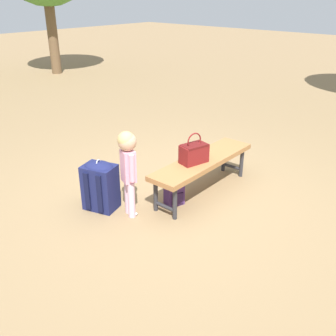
# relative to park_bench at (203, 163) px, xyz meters

# --- Properties ---
(ground_plane) EXTENTS (40.00, 40.00, 0.00)m
(ground_plane) POSITION_rel_park_bench_xyz_m (0.35, -0.19, -0.39)
(ground_plane) COLOR #8C704C
(ground_plane) RESTS_ON ground
(park_bench) EXTENTS (1.61, 0.44, 0.45)m
(park_bench) POSITION_rel_park_bench_xyz_m (0.00, 0.00, 0.00)
(park_bench) COLOR #9E6B3D
(park_bench) RESTS_ON ground
(handbag) EXTENTS (0.35, 0.25, 0.37)m
(handbag) POSITION_rel_park_bench_xyz_m (0.16, -0.02, 0.18)
(handbag) COLOR maroon
(handbag) RESTS_ON park_bench
(child_standing) EXTENTS (0.20, 0.25, 0.98)m
(child_standing) POSITION_rel_park_bench_xyz_m (0.96, -0.27, 0.26)
(child_standing) COLOR #E5B2C6
(child_standing) RESTS_ON ground
(backpack_large) EXTENTS (0.38, 0.42, 0.61)m
(backpack_large) POSITION_rel_park_bench_xyz_m (1.07, -0.63, -0.09)
(backpack_large) COLOR #191E4C
(backpack_large) RESTS_ON ground
(backpack_small) EXTENTS (0.24, 0.22, 0.35)m
(backpack_small) POSITION_rel_park_bench_xyz_m (0.45, -0.06, -0.22)
(backpack_small) COLOR #4C2D66
(backpack_small) RESTS_ON ground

